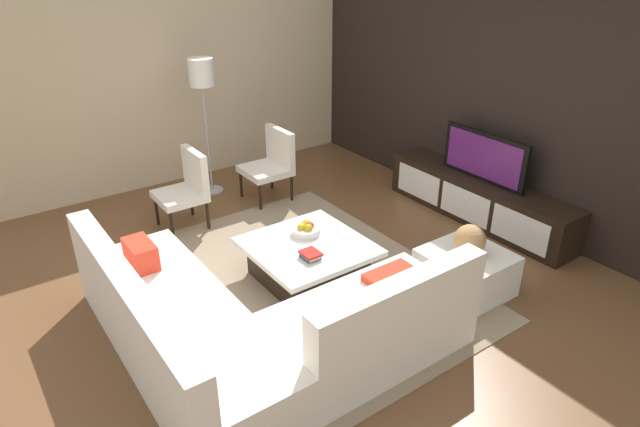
{
  "coord_description": "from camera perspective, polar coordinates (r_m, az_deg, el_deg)",
  "views": [
    {
      "loc": [
        3.57,
        -2.39,
        2.92
      ],
      "look_at": [
        -0.3,
        0.38,
        0.54
      ],
      "focal_mm": 30.88,
      "sensor_mm": 36.0,
      "label": 1
    }
  ],
  "objects": [
    {
      "name": "area_rug",
      "position": [
        5.27,
        -2.14,
        -7.07
      ],
      "size": [
        3.3,
        2.53,
        0.01
      ],
      "primitive_type": "cube",
      "color": "gray",
      "rests_on": "ground"
    },
    {
      "name": "coffee_table",
      "position": [
        5.21,
        -1.25,
        -4.92
      ],
      "size": [
        1.06,
        1.05,
        0.38
      ],
      "color": "black",
      "rests_on": "ground"
    },
    {
      "name": "feature_wall_back",
      "position": [
        6.41,
        19.13,
        11.4
      ],
      "size": [
        6.4,
        0.12,
        2.8
      ],
      "primitive_type": "cube",
      "color": "black",
      "rests_on": "ground"
    },
    {
      "name": "media_console",
      "position": [
        6.55,
        16.07,
        1.39
      ],
      "size": [
        2.38,
        0.47,
        0.5
      ],
      "color": "black",
      "rests_on": "ground"
    },
    {
      "name": "fruit_bowl",
      "position": [
        5.27,
        -1.47,
        -1.63
      ],
      "size": [
        0.28,
        0.28,
        0.13
      ],
      "color": "silver",
      "rests_on": "coffee_table"
    },
    {
      "name": "side_wall_left",
      "position": [
        7.41,
        -14.8,
        13.89
      ],
      "size": [
        0.12,
        5.2,
        2.8
      ],
      "primitive_type": "cube",
      "color": "beige",
      "rests_on": "ground"
    },
    {
      "name": "floor_lamp",
      "position": [
        6.8,
        -12.13,
        13.16
      ],
      "size": [
        0.3,
        0.3,
        1.69
      ],
      "color": "#A5A5AA",
      "rests_on": "ground"
    },
    {
      "name": "accent_chair_far",
      "position": [
        6.8,
        -5.01,
        5.5
      ],
      "size": [
        0.56,
        0.53,
        0.87
      ],
      "rotation": [
        0.0,
        0.0,
        -0.15
      ],
      "color": "black",
      "rests_on": "ground"
    },
    {
      "name": "accent_chair_near",
      "position": [
        6.25,
        -13.64,
        2.89
      ],
      "size": [
        0.52,
        0.5,
        0.87
      ],
      "rotation": [
        0.0,
        0.0,
        0.1
      ],
      "color": "black",
      "rests_on": "ground"
    },
    {
      "name": "television",
      "position": [
        6.35,
        16.66,
        5.66
      ],
      "size": [
        1.1,
        0.06,
        0.55
      ],
      "color": "black",
      "rests_on": "media_console"
    },
    {
      "name": "decorative_ball",
      "position": [
        5.04,
        15.27,
        -2.65
      ],
      "size": [
        0.28,
        0.28,
        0.28
      ],
      "primitive_type": "sphere",
      "color": "#AD8451",
      "rests_on": "ottoman"
    },
    {
      "name": "book_stack",
      "position": [
        4.88,
        -0.98,
        -4.32
      ],
      "size": [
        0.18,
        0.15,
        0.06
      ],
      "color": "#2D516B",
      "rests_on": "coffee_table"
    },
    {
      "name": "ground_plane",
      "position": [
        5.2,
        -1.52,
        -7.62
      ],
      "size": [
        14.0,
        14.0,
        0.0
      ],
      "primitive_type": "plane",
      "color": "brown"
    },
    {
      "name": "ottoman",
      "position": [
        5.21,
        14.83,
        -5.92
      ],
      "size": [
        0.7,
        0.7,
        0.4
      ],
      "primitive_type": "cube",
      "color": "white",
      "rests_on": "ground"
    },
    {
      "name": "sectional_couch",
      "position": [
        4.3,
        -7.31,
        -11.37
      ],
      "size": [
        2.48,
        2.39,
        0.84
      ],
      "color": "white",
      "rests_on": "ground"
    }
  ]
}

